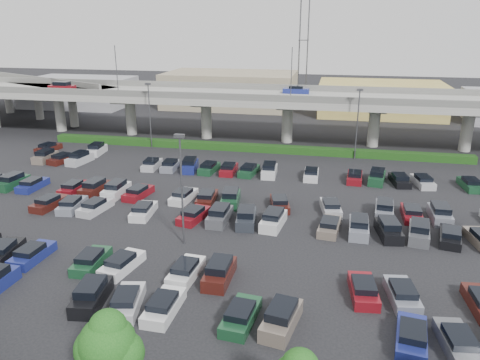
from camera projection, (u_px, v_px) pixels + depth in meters
The scene contains 9 objects.
ground at pixel (207, 211), 50.35m from camera, with size 280.00×280.00×0.00m, color black.
overpass at pixel (257, 100), 77.81m from camera, with size 150.00×13.00×15.80m.
on_ramp at pixel (22, 84), 98.08m from camera, with size 50.93×30.13×8.80m.
hedge at pixel (250, 148), 73.34m from camera, with size 66.00×1.60×1.10m, color #133A11.
tree_row at pixel (83, 340), 24.50m from camera, with size 65.07×3.66×5.94m.
parked_cars at pixel (194, 217), 47.33m from camera, with size 63.14×41.64×1.67m.
light_poles at pixel (175, 148), 50.99m from camera, with size 66.90×48.38×10.30m.
distant_buildings at pixel (335, 95), 104.04m from camera, with size 138.00×24.00×9.00m.
comm_tower at pixel (304, 37), 113.12m from camera, with size 2.40×2.40×30.00m.
Camera 1 is at (12.93, -44.90, 19.39)m, focal length 35.00 mm.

